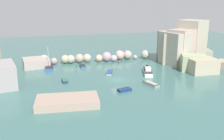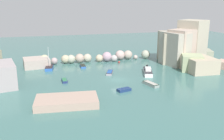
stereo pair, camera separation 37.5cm
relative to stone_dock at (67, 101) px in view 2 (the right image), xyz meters
The scene contains 13 objects.
cove_water 16.22m from the stone_dock, 42.39° to the left, with size 160.00×160.00×0.00m, color #3D6A65.
cliff_headland_right 39.50m from the stone_dock, 31.23° to the left, with size 20.11×22.48×11.49m.
rock_breakwater 31.18m from the stone_dock, 69.36° to the left, with size 32.40×4.15×2.74m.
stone_dock is the anchor object (origin of this frame).
channel_buoy 30.91m from the stone_dock, 56.83° to the left, with size 0.47×0.47×0.47m, color red.
moored_boat_0 11.65m from the stone_dock, 19.03° to the left, with size 2.79×1.86×0.50m.
moored_boat_1 24.90m from the stone_dock, 74.78° to the left, with size 1.35×3.34×0.52m.
moored_boat_2 19.66m from the stone_dock, 54.03° to the left, with size 2.55×3.89×0.58m.
moored_boat_3 24.24m from the stone_dock, 33.98° to the left, with size 3.89×6.93×1.60m.
moored_boat_4 18.03m from the stone_dock, 17.61° to the left, with size 2.21×4.07×0.61m.
moored_boat_5 12.77m from the stone_dock, 86.38° to the left, with size 1.06×2.83×0.51m.
moored_boat_6 5.26m from the stone_dock, 128.80° to the left, with size 2.67×3.39×0.39m.
moored_boat_7 24.22m from the stone_dock, 94.36° to the left, with size 2.31×4.79×5.58m.
Camera 2 is at (-15.25, -49.54, 16.09)m, focal length 40.45 mm.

